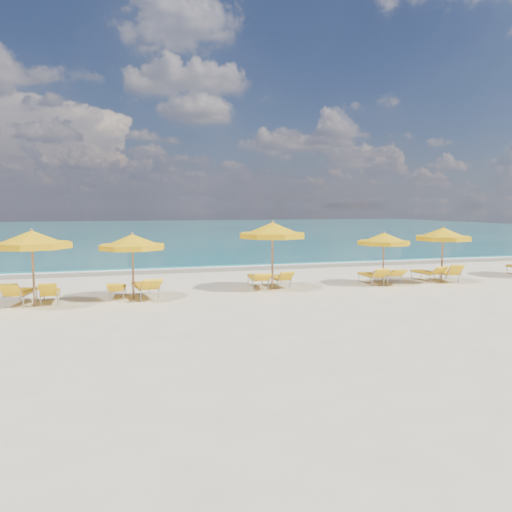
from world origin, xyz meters
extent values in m
plane|color=beige|center=(0.00, 0.00, 0.00)|extent=(120.00, 120.00, 0.00)
cube|color=#126768|center=(0.00, 48.00, 0.00)|extent=(120.00, 80.00, 0.30)
cube|color=tan|center=(0.00, 7.40, 0.00)|extent=(120.00, 2.60, 0.01)
cube|color=white|center=(0.00, 8.20, 0.00)|extent=(120.00, 1.20, 0.03)
cube|color=white|center=(-6.00, 17.00, 0.00)|extent=(14.00, 0.36, 0.05)
cube|color=white|center=(8.00, 24.00, 0.00)|extent=(18.00, 0.30, 0.05)
cylinder|color=#A27651|center=(-7.88, -0.42, 1.18)|extent=(0.07, 0.07, 2.37)
cone|color=#FFBA0D|center=(-7.88, -0.42, 2.18)|extent=(2.72, 2.72, 0.47)
cylinder|color=#FFBA0D|center=(-7.88, -0.42, 1.95)|extent=(2.74, 2.74, 0.19)
sphere|color=#A27651|center=(-7.88, -0.42, 2.42)|extent=(0.11, 0.11, 0.11)
cylinder|color=#A27651|center=(-4.80, -0.01, 1.09)|extent=(0.07, 0.07, 2.18)
cone|color=#FFBA0D|center=(-4.80, -0.01, 2.01)|extent=(2.68, 2.68, 0.44)
cylinder|color=#FFBA0D|center=(-4.80, -0.01, 1.79)|extent=(2.71, 2.71, 0.17)
sphere|color=#A27651|center=(-4.80, -0.01, 2.23)|extent=(0.10, 0.10, 0.10)
cylinder|color=#A27651|center=(0.39, 0.60, 1.25)|extent=(0.08, 0.08, 2.51)
cone|color=#FFBA0D|center=(0.39, 0.60, 2.31)|extent=(2.65, 2.65, 0.50)
cylinder|color=#FFBA0D|center=(0.39, 0.60, 2.06)|extent=(2.67, 2.67, 0.20)
sphere|color=#A27651|center=(0.39, 0.60, 2.56)|extent=(0.11, 0.11, 0.11)
cylinder|color=#A27651|center=(5.05, 0.43, 1.03)|extent=(0.06, 0.06, 2.06)
cone|color=#FFBA0D|center=(5.05, 0.43, 1.90)|extent=(2.62, 2.62, 0.41)
cylinder|color=#FFBA0D|center=(5.05, 0.43, 1.69)|extent=(2.64, 2.64, 0.16)
sphere|color=#A27651|center=(5.05, 0.43, 2.11)|extent=(0.09, 0.09, 0.09)
cylinder|color=#A27651|center=(7.75, 0.33, 1.12)|extent=(0.07, 0.07, 2.23)
cone|color=#FFBA0D|center=(7.75, 0.33, 2.06)|extent=(2.69, 2.69, 0.45)
cylinder|color=#FFBA0D|center=(7.75, 0.33, 1.84)|extent=(2.71, 2.71, 0.18)
sphere|color=#A27651|center=(7.75, 0.33, 2.28)|extent=(0.10, 0.10, 0.10)
cube|color=yellow|center=(-8.34, 0.24, 0.38)|extent=(0.85, 1.42, 0.08)
cube|color=yellow|center=(-8.52, -0.64, 0.60)|extent=(0.69, 0.63, 0.48)
cube|color=yellow|center=(-7.46, 0.14, 0.34)|extent=(0.56, 1.20, 0.07)
cube|color=yellow|center=(-7.44, -0.64, 0.55)|extent=(0.54, 0.45, 0.46)
cube|color=yellow|center=(-5.33, 0.50, 0.33)|extent=(0.62, 1.20, 0.07)
cube|color=yellow|center=(-5.40, -0.30, 0.48)|extent=(0.56, 0.55, 0.34)
cube|color=yellow|center=(-4.41, 0.26, 0.42)|extent=(0.86, 1.52, 0.09)
cube|color=yellow|center=(-4.26, -0.74, 0.60)|extent=(0.73, 0.71, 0.43)
cube|color=yellow|center=(-0.03, 1.15, 0.40)|extent=(0.78, 1.46, 0.09)
cube|color=yellow|center=(-0.15, 0.17, 0.54)|extent=(0.69, 0.70, 0.35)
cube|color=yellow|center=(0.85, 1.18, 0.35)|extent=(0.55, 1.20, 0.07)
cube|color=yellow|center=(0.86, 0.36, 0.52)|extent=(0.54, 0.50, 0.40)
cube|color=yellow|center=(4.68, 0.78, 0.36)|extent=(0.60, 1.28, 0.08)
cube|color=yellow|center=(4.66, -0.08, 0.55)|extent=(0.58, 0.53, 0.42)
cube|color=yellow|center=(5.50, 0.88, 0.38)|extent=(0.72, 1.38, 0.08)
cube|color=yellow|center=(5.41, -0.06, 0.52)|extent=(0.65, 0.66, 0.35)
cube|color=yellow|center=(7.34, 0.91, 0.36)|extent=(0.67, 1.30, 0.08)
cube|color=yellow|center=(7.43, 0.05, 0.53)|extent=(0.61, 0.58, 0.40)
cube|color=yellow|center=(8.14, 0.57, 0.36)|extent=(0.80, 1.34, 0.08)
cube|color=yellow|center=(7.98, -0.24, 0.57)|extent=(0.64, 0.57, 0.47)
camera|label=1|loc=(-5.49, -17.33, 3.18)|focal=35.00mm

